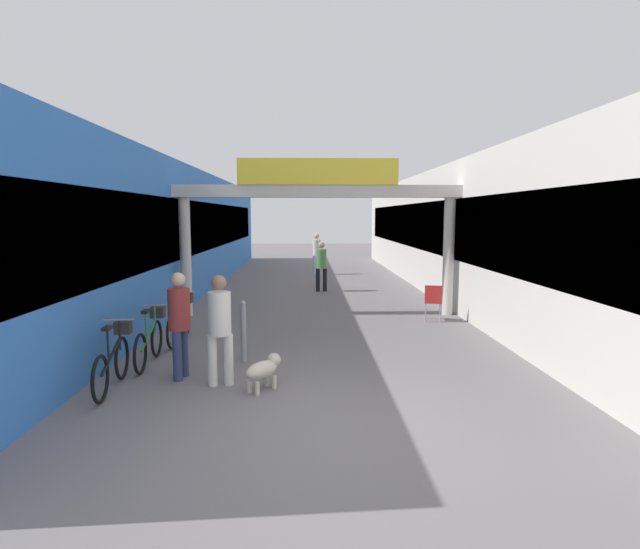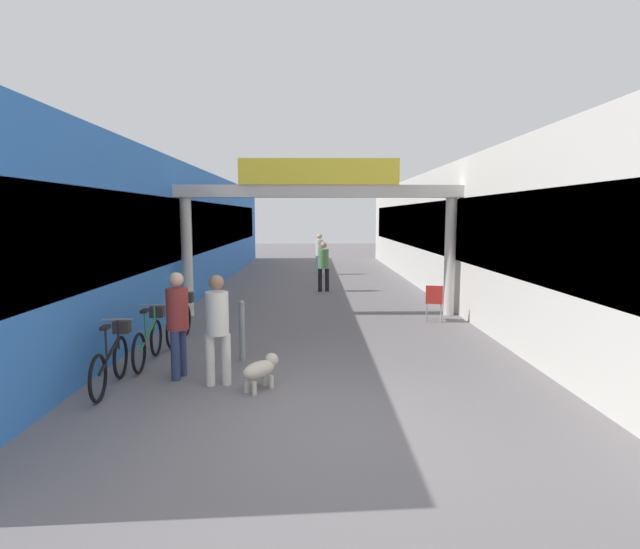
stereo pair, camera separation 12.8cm
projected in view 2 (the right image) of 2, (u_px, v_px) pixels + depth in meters
name	position (u px, v px, depth m)	size (l,w,h in m)	color
ground_plane	(325.00, 426.00, 6.06)	(80.00, 80.00, 0.00)	slate
storefront_left	(165.00, 232.00, 16.68)	(3.00, 26.00, 3.98)	blue
storefront_right	(468.00, 232.00, 16.82)	(3.00, 26.00, 3.98)	beige
arcade_sign_gateway	(319.00, 207.00, 12.50)	(7.40, 0.47, 3.94)	beige
pedestrian_with_dog	(217.00, 323.00, 7.43)	(0.40, 0.39, 1.68)	silver
pedestrian_companion	(178.00, 318.00, 7.77)	(0.39, 0.40, 1.68)	navy
pedestrian_carrying_crate	(324.00, 263.00, 16.75)	(0.38, 0.35, 1.68)	black
pedestrian_elderly_walking	(320.00, 251.00, 21.60)	(0.47, 0.47, 1.78)	#A5BFE0
dog_on_leash	(261.00, 369.00, 7.32)	(0.60, 0.67, 0.50)	beige
bicycle_black_nearest	(112.00, 358.00, 7.42)	(0.46, 1.69, 0.98)	black
bicycle_green_second	(150.00, 338.00, 8.66)	(0.46, 1.69, 0.98)	black
bicycle_orange_third	(181.00, 319.00, 10.20)	(0.46, 1.69, 0.98)	black
bollard_post_metal	(242.00, 330.00, 8.75)	(0.10, 0.10, 1.08)	gray
cafe_chair_red_nearer	(434.00, 300.00, 11.98)	(0.48, 0.48, 0.89)	gray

